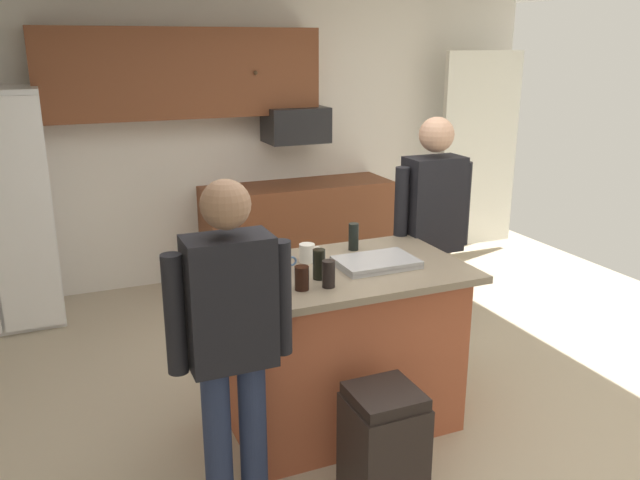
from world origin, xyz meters
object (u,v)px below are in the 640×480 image
Objects in this scene: kitchen_island at (340,346)px; glass_pilsner at (329,274)px; person_guest_left at (432,227)px; person_host_foreground at (231,334)px; glass_stout_tall at (302,278)px; trash_bin at (383,447)px; glass_dark_ale at (354,237)px; serving_tray at (376,262)px; mug_ceramic_white at (282,263)px; mug_blue_stoneware at (307,253)px; glass_short_whisky at (319,264)px; microwave_over_range at (296,125)px.

glass_pilsner reaches higher than kitchen_island.
person_guest_left is 1.05× the size of person_host_foreground.
person_host_foreground is 0.56m from glass_stout_tall.
glass_stout_tall is at bearing 113.07° from trash_bin.
serving_tray is at bearing -92.30° from glass_dark_ale.
person_host_foreground is 0.95m from trash_bin.
mug_ceramic_white is (-1.20, -0.39, 0.02)m from person_guest_left.
glass_pilsner reaches higher than serving_tray.
mug_blue_stoneware is 0.42m from glass_pilsner.
trash_bin is at bearing -74.09° from mug_ceramic_white.
glass_pilsner is (0.14, -0.02, 0.01)m from glass_stout_tall.
person_host_foreground is 11.48× the size of glass_pilsner.
glass_dark_ale is (0.39, 0.38, 0.00)m from glass_short_whisky.
kitchen_island is 0.60m from glass_short_whisky.
serving_tray is (0.98, 0.49, 0.05)m from person_host_foreground.
person_host_foreground reaches higher than kitchen_island.
glass_dark_ale is 0.73m from glass_stout_tall.
glass_dark_ale is at bearing 44.55° from glass_short_whisky.
glass_pilsner is at bearing -8.25° from person_host_foreground.
glass_short_whisky is at bearing 0.97° from person_host_foreground.
glass_stout_tall is at bearing -88.64° from mug_ceramic_white.
microwave_over_range is at bearing 29.98° from person_host_foreground.
glass_stout_tall is (-0.53, -0.50, -0.02)m from glass_dark_ale.
microwave_over_range reaches higher than glass_short_whisky.
mug_blue_stoneware is 0.30× the size of serving_tray.
microwave_over_range is 2.35m from glass_dark_ale.
person_guest_left reaches higher than glass_pilsner.
person_host_foreground is at bearing -127.87° from mug_ceramic_white.
person_host_foreground is 3.72× the size of serving_tray.
glass_pilsner is at bearing -7.94° from glass_stout_tall.
glass_dark_ale is at bearing 5.04° from person_host_foreground.
microwave_over_range is at bearing 71.35° from glass_short_whisky.
person_guest_left is 13.06× the size of mug_ceramic_white.
glass_stout_tall is (-0.14, -0.11, -0.02)m from glass_short_whisky.
glass_dark_ale is at bearing 52.82° from kitchen_island.
trash_bin is (0.22, -0.78, -0.72)m from mug_ceramic_white.
microwave_over_range is 2.73m from mug_ceramic_white.
glass_pilsner is 0.89m from trash_bin.
trash_bin is (-0.82, -3.26, -1.15)m from microwave_over_range.
person_host_foreground is at bearing -115.98° from microwave_over_range.
glass_stout_tall is 0.94× the size of mug_ceramic_white.
kitchen_island is at bearing -127.18° from glass_dark_ale.
serving_tray is at bearing -10.29° from mug_ceramic_white.
mug_ceramic_white is at bearing 169.71° from serving_tray.
glass_stout_tall is at bearing -145.83° from kitchen_island.
serving_tray is (0.52, 0.18, -0.04)m from glass_stout_tall.
glass_stout_tall is 0.28× the size of serving_tray.
glass_dark_ale is (0.99, 0.81, 0.11)m from person_host_foreground.
person_guest_left is at bearing 13.82° from glass_dark_ale.
serving_tray is 0.72× the size of trash_bin.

